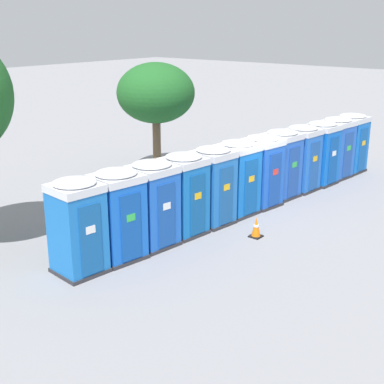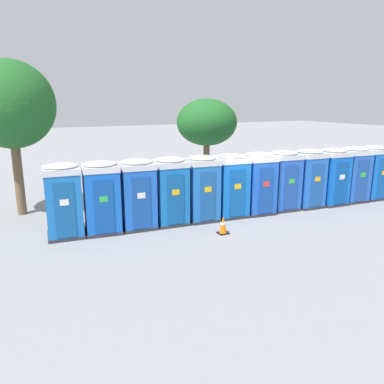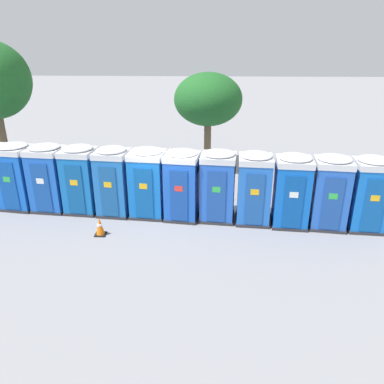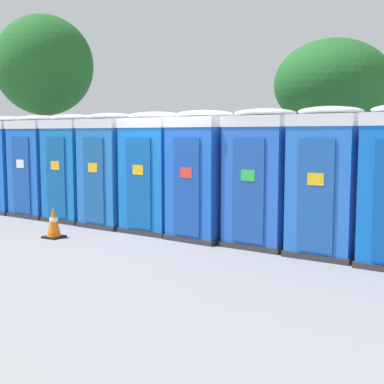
{
  "view_description": "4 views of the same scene",
  "coord_description": "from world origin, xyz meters",
  "px_view_note": "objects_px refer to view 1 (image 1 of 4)",
  "views": [
    {
      "loc": [
        -14.97,
        -9.86,
        6.27
      ],
      "look_at": [
        -2.8,
        0.08,
        1.25
      ],
      "focal_mm": 50.0,
      "sensor_mm": 36.0,
      "label": 1
    },
    {
      "loc": [
        -8.74,
        -12.35,
        4.49
      ],
      "look_at": [
        -2.3,
        0.03,
        1.14
      ],
      "focal_mm": 35.0,
      "sensor_mm": 36.0,
      "label": 2
    },
    {
      "loc": [
        1.55,
        -12.71,
        5.99
      ],
      "look_at": [
        0.96,
        -0.3,
        0.99
      ],
      "focal_mm": 35.0,
      "sensor_mm": 36.0,
      "label": 3
    },
    {
      "loc": [
        5.7,
        -9.52,
        2.08
      ],
      "look_at": [
        0.27,
        -0.23,
        0.9
      ],
      "focal_mm": 50.0,
      "sensor_mm": 36.0,
      "label": 4
    }
  ],
  "objects_px": {
    "portapotty_5": "(238,177)",
    "traffic_cone": "(256,227)",
    "portapotty_0": "(77,226)",
    "portapotty_4": "(213,185)",
    "portapotty_11": "(351,143)",
    "portapotty_9": "(321,153)",
    "portapotty_1": "(118,214)",
    "street_tree_1": "(156,93)",
    "portapotty_2": "(153,204)",
    "portapotty_6": "(262,170)",
    "portapotty_7": "(281,164)",
    "portapotty_8": "(302,158)",
    "portapotty_10": "(336,147)",
    "portapotty_3": "(184,194)"
  },
  "relations": [
    {
      "from": "portapotty_5",
      "to": "traffic_cone",
      "type": "distance_m",
      "value": 2.36
    },
    {
      "from": "portapotty_0",
      "to": "portapotty_4",
      "type": "relative_size",
      "value": 1.0
    },
    {
      "from": "portapotty_4",
      "to": "portapotty_11",
      "type": "relative_size",
      "value": 1.0
    },
    {
      "from": "portapotty_9",
      "to": "portapotty_1",
      "type": "bearing_deg",
      "value": 174.34
    },
    {
      "from": "portapotty_5",
      "to": "portapotty_9",
      "type": "height_order",
      "value": "same"
    },
    {
      "from": "portapotty_5",
      "to": "portapotty_11",
      "type": "relative_size",
      "value": 1.0
    },
    {
      "from": "portapotty_1",
      "to": "portapotty_11",
      "type": "xyz_separation_m",
      "value": [
        12.63,
        -1.16,
        0.0
      ]
    },
    {
      "from": "portapotty_5",
      "to": "traffic_cone",
      "type": "xyz_separation_m",
      "value": [
        -1.37,
        -1.66,
        -0.97
      ]
    },
    {
      "from": "traffic_cone",
      "to": "street_tree_1",
      "type": "bearing_deg",
      "value": 64.54
    },
    {
      "from": "portapotty_2",
      "to": "traffic_cone",
      "type": "relative_size",
      "value": 3.97
    },
    {
      "from": "traffic_cone",
      "to": "portapotty_2",
      "type": "bearing_deg",
      "value": 140.42
    },
    {
      "from": "portapotty_6",
      "to": "portapotty_7",
      "type": "relative_size",
      "value": 1.0
    },
    {
      "from": "portapotty_5",
      "to": "portapotty_2",
      "type": "bearing_deg",
      "value": 174.87
    },
    {
      "from": "portapotty_2",
      "to": "traffic_cone",
      "type": "bearing_deg",
      "value": -39.58
    },
    {
      "from": "portapotty_8",
      "to": "portapotty_5",
      "type": "bearing_deg",
      "value": 174.51
    },
    {
      "from": "portapotty_10",
      "to": "portapotty_11",
      "type": "xyz_separation_m",
      "value": [
        1.27,
        -0.09,
        -0.0
      ]
    },
    {
      "from": "portapotty_4",
      "to": "portapotty_5",
      "type": "xyz_separation_m",
      "value": [
        1.27,
        -0.09,
        -0.0
      ]
    },
    {
      "from": "portapotty_2",
      "to": "portapotty_8",
      "type": "relative_size",
      "value": 1.0
    },
    {
      "from": "portapotty_2",
      "to": "portapotty_8",
      "type": "height_order",
      "value": "same"
    },
    {
      "from": "portapotty_1",
      "to": "portapotty_10",
      "type": "bearing_deg",
      "value": -5.37
    },
    {
      "from": "portapotty_3",
      "to": "portapotty_1",
      "type": "bearing_deg",
      "value": 175.06
    },
    {
      "from": "portapotty_9",
      "to": "traffic_cone",
      "type": "distance_m",
      "value": 6.58
    },
    {
      "from": "portapotty_9",
      "to": "portapotty_3",
      "type": "bearing_deg",
      "value": 174.11
    },
    {
      "from": "portapotty_3",
      "to": "portapotty_9",
      "type": "height_order",
      "value": "same"
    },
    {
      "from": "portapotty_4",
      "to": "traffic_cone",
      "type": "xyz_separation_m",
      "value": [
        -0.11,
        -1.75,
        -0.97
      ]
    },
    {
      "from": "portapotty_7",
      "to": "portapotty_9",
      "type": "relative_size",
      "value": 1.0
    },
    {
      "from": "portapotty_2",
      "to": "street_tree_1",
      "type": "relative_size",
      "value": 0.54
    },
    {
      "from": "portapotty_3",
      "to": "portapotty_6",
      "type": "xyz_separation_m",
      "value": [
        3.78,
        -0.41,
        0.0
      ]
    },
    {
      "from": "portapotty_10",
      "to": "street_tree_1",
      "type": "distance_m",
      "value": 7.84
    },
    {
      "from": "portapotty_3",
      "to": "portapotty_8",
      "type": "relative_size",
      "value": 1.0
    },
    {
      "from": "portapotty_1",
      "to": "street_tree_1",
      "type": "bearing_deg",
      "value": 35.99
    },
    {
      "from": "portapotty_1",
      "to": "portapotty_3",
      "type": "relative_size",
      "value": 1.0
    },
    {
      "from": "portapotty_10",
      "to": "portapotty_5",
      "type": "bearing_deg",
      "value": 174.44
    },
    {
      "from": "portapotty_6",
      "to": "portapotty_9",
      "type": "bearing_deg",
      "value": -5.67
    },
    {
      "from": "portapotty_2",
      "to": "portapotty_4",
      "type": "height_order",
      "value": "same"
    },
    {
      "from": "portapotty_5",
      "to": "portapotty_9",
      "type": "xyz_separation_m",
      "value": [
        5.04,
        -0.55,
        0.0
      ]
    },
    {
      "from": "portapotty_0",
      "to": "traffic_cone",
      "type": "relative_size",
      "value": 3.97
    },
    {
      "from": "portapotty_8",
      "to": "portapotty_11",
      "type": "bearing_deg",
      "value": -5.18
    },
    {
      "from": "portapotty_5",
      "to": "portapotty_3",
      "type": "bearing_deg",
      "value": 174.68
    },
    {
      "from": "portapotty_0",
      "to": "traffic_cone",
      "type": "distance_m",
      "value": 5.52
    },
    {
      "from": "portapotty_1",
      "to": "portapotty_7",
      "type": "xyz_separation_m",
      "value": [
        7.58,
        -0.65,
        0.0
      ]
    },
    {
      "from": "portapotty_8",
      "to": "street_tree_1",
      "type": "distance_m",
      "value": 6.6
    },
    {
      "from": "portapotty_2",
      "to": "portapotty_7",
      "type": "relative_size",
      "value": 1.0
    },
    {
      "from": "portapotty_4",
      "to": "portapotty_8",
      "type": "xyz_separation_m",
      "value": [
        5.05,
        -0.45,
        -0.0
      ]
    },
    {
      "from": "portapotty_6",
      "to": "portapotty_8",
      "type": "bearing_deg",
      "value": -4.37
    },
    {
      "from": "portapotty_6",
      "to": "portapotty_7",
      "type": "xyz_separation_m",
      "value": [
        1.27,
        -0.02,
        -0.0
      ]
    },
    {
      "from": "portapotty_6",
      "to": "traffic_cone",
      "type": "xyz_separation_m",
      "value": [
        -2.63,
        -1.49,
        -0.97
      ]
    },
    {
      "from": "portapotty_9",
      "to": "street_tree_1",
      "type": "xyz_separation_m",
      "value": [
        -2.93,
        6.2,
        2.13
      ]
    },
    {
      "from": "traffic_cone",
      "to": "portapotty_1",
      "type": "bearing_deg",
      "value": 150.15
    },
    {
      "from": "portapotty_10",
      "to": "traffic_cone",
      "type": "distance_m",
      "value": 7.81
    }
  ]
}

